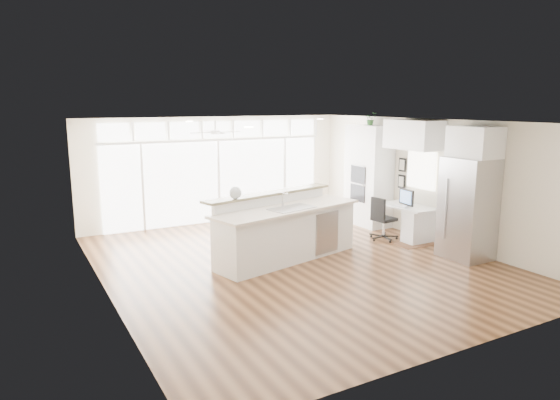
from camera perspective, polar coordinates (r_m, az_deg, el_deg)
floor at (r=9.73m, az=1.87°, el=-7.21°), size 7.00×8.00×0.02m
ceiling at (r=9.25m, az=1.97°, el=8.94°), size 7.00×8.00×0.02m
wall_back at (r=12.95m, az=-7.21°, el=3.46°), size 7.00×0.04×2.70m
wall_front at (r=6.39m, az=20.71°, el=-5.00°), size 7.00×0.04×2.70m
wall_left at (r=8.20m, az=-19.58°, el=-1.48°), size 0.04×8.00×2.70m
wall_right at (r=11.57m, az=16.99°, el=2.17°), size 0.04×8.00×2.70m
glass_wall at (r=12.94m, az=-7.08°, el=2.12°), size 5.80×0.06×2.08m
transom_row at (r=12.80m, az=-7.22°, el=8.01°), size 5.90×0.06×0.40m
desk_window at (r=11.72m, az=15.86°, el=3.33°), size 0.04×0.85×0.85m
ceiling_fan at (r=11.55m, az=-7.43°, el=8.18°), size 1.16×1.16×0.32m
recessed_lights at (r=9.42m, az=1.34°, el=8.86°), size 3.40×3.00×0.02m
oven_cabinet at (r=12.67m, az=10.09°, el=2.76°), size 0.64×1.20×2.50m
desk_nook at (r=11.70m, az=14.41°, el=-2.44°), size 0.72×1.30×0.76m
upper_cabinets at (r=11.44m, az=15.03°, el=7.22°), size 0.64×1.30×0.64m
refrigerator at (r=10.45m, az=20.68°, el=-0.92°), size 0.76×0.90×2.00m
fridge_cabinet at (r=10.32m, az=21.39°, el=6.19°), size 0.64×0.90×0.60m
framed_photos at (r=12.18m, az=13.78°, el=3.00°), size 0.06×0.22×0.80m
kitchen_island at (r=9.77m, az=0.82°, el=-3.17°), size 3.41×1.93×1.28m
rug at (r=11.38m, az=15.07°, el=-4.80°), size 0.89×0.67×0.01m
office_chair at (r=11.44m, az=11.81°, el=-2.09°), size 0.56×0.52×0.97m
fishbowl at (r=9.31m, az=-5.13°, el=0.84°), size 0.27×0.27×0.23m
monitor at (r=11.53m, az=14.26°, el=0.33°), size 0.15×0.50×0.41m
keyboard at (r=11.45m, az=13.59°, el=-0.71°), size 0.15×0.33×0.02m
potted_plant at (r=12.55m, az=10.30°, el=8.96°), size 0.28×0.31×0.24m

